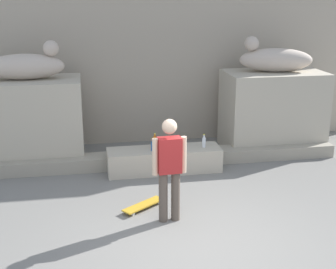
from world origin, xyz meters
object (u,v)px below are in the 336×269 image
statue_reclining_right (274,59)px  bottle_blue (153,146)px  statue_reclining_left (26,66)px  skateboard (144,205)px  skater (169,166)px  bottle_clear (204,142)px  bottle_orange (155,142)px

statue_reclining_right → bottle_blue: 3.42m
statue_reclining_left → bottle_blue: (2.41, -1.10, -1.48)m
statue_reclining_left → bottle_blue: 3.03m
statue_reclining_right → skateboard: 4.68m
skater → statue_reclining_right: bearing=-136.1°
statue_reclining_right → bottle_clear: bearing=42.2°
statue_reclining_left → bottle_blue: statue_reclining_left is taller
bottle_blue → bottle_orange: 0.17m
statue_reclining_left → bottle_clear: bearing=-17.8°
statue_reclining_right → bottle_orange: 3.31m
skateboard → bottle_orange: (0.46, 1.74, 0.53)m
bottle_clear → bottle_orange: (-0.98, 0.12, 0.02)m
bottle_clear → bottle_orange: bearing=172.8°
statue_reclining_right → bottle_orange: (-2.82, -0.94, -1.46)m
statue_reclining_right → bottle_orange: statue_reclining_right is taller
statue_reclining_right → skater: statue_reclining_right is taller
bottle_clear → statue_reclining_right: bearing=30.2°
statue_reclining_left → bottle_blue: size_ratio=6.23×
statue_reclining_left → skater: size_ratio=0.96×
skateboard → bottle_clear: size_ratio=2.84×
statue_reclining_right → bottle_orange: size_ratio=5.58×
skateboard → bottle_blue: (0.40, 1.58, 0.51)m
bottle_clear → bottle_blue: 1.05m
bottle_blue → bottle_orange: size_ratio=0.86×
skater → skateboard: bearing=-57.6°
bottle_orange → statue_reclining_left: bearing=159.2°
skater → bottle_clear: size_ratio=6.19×
statue_reclining_left → skater: statue_reclining_left is taller
skater → bottle_clear: bearing=-120.8°
skater → bottle_blue: 2.10m
skateboard → statue_reclining_right: bearing=-176.7°
statue_reclining_left → bottle_orange: size_ratio=5.34×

